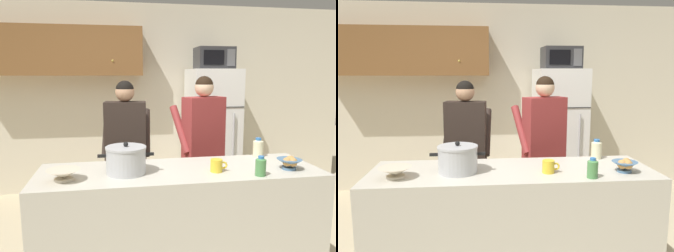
{
  "view_description": "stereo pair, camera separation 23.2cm",
  "coord_description": "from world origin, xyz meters",
  "views": [
    {
      "loc": [
        -0.5,
        -2.35,
        1.64
      ],
      "look_at": [
        0.0,
        0.55,
        1.17
      ],
      "focal_mm": 34.73,
      "sensor_mm": 36.0,
      "label": 1
    },
    {
      "loc": [
        -0.27,
        -2.38,
        1.64
      ],
      "look_at": [
        0.0,
        0.55,
        1.17
      ],
      "focal_mm": 34.73,
      "sensor_mm": 36.0,
      "label": 2
    }
  ],
  "objects": [
    {
      "name": "bottle_near_edge",
      "position": [
        0.54,
        -0.25,
        0.99
      ],
      "size": [
        0.08,
        0.08,
        0.14
      ],
      "color": "#4C8C4C",
      "rests_on": "kitchen_island"
    },
    {
      "name": "bottle_mid_counter",
      "position": [
        0.76,
        0.26,
        1.0
      ],
      "size": [
        0.09,
        0.09,
        0.17
      ],
      "color": "beige",
      "rests_on": "kitchen_island"
    },
    {
      "name": "person_by_sink",
      "position": [
        0.41,
        0.82,
        1.01
      ],
      "size": [
        0.58,
        0.53,
        1.62
      ],
      "color": "#33384C",
      "rests_on": "ground"
    },
    {
      "name": "refrigerator",
      "position": [
        0.84,
        1.85,
        0.86
      ],
      "size": [
        0.64,
        0.68,
        1.71
      ],
      "color": "white",
      "rests_on": "ground"
    },
    {
      "name": "cooking_pot",
      "position": [
        -0.41,
        -0.03,
        1.02
      ],
      "size": [
        0.41,
        0.3,
        0.24
      ],
      "color": "silver",
      "rests_on": "kitchen_island"
    },
    {
      "name": "coffee_mug",
      "position": [
        0.26,
        -0.11,
        0.97
      ],
      "size": [
        0.13,
        0.09,
        0.1
      ],
      "color": "yellow",
      "rests_on": "kitchen_island"
    },
    {
      "name": "microwave",
      "position": [
        0.84,
        1.83,
        1.85
      ],
      "size": [
        0.48,
        0.37,
        0.28
      ],
      "color": "#2D2D30",
      "rests_on": "refrigerator"
    },
    {
      "name": "back_wall_unit",
      "position": [
        -0.24,
        2.25,
        1.43
      ],
      "size": [
        6.0,
        0.48,
        2.6
      ],
      "color": "beige",
      "rests_on": "ground"
    },
    {
      "name": "kitchen_island",
      "position": [
        0.0,
        0.0,
        0.46
      ],
      "size": [
        2.15,
        0.68,
        0.92
      ],
      "primitive_type": "cube",
      "color": "beige",
      "rests_on": "ground"
    },
    {
      "name": "person_near_pot",
      "position": [
        -0.38,
        0.83,
        0.98
      ],
      "size": [
        0.52,
        0.45,
        1.58
      ],
      "color": "#726656",
      "rests_on": "ground"
    },
    {
      "name": "bread_bowl",
      "position": [
        0.82,
        -0.14,
        0.97
      ],
      "size": [
        0.19,
        0.19,
        0.1
      ],
      "color": "#4C7299",
      "rests_on": "kitchen_island"
    },
    {
      "name": "empty_bowl",
      "position": [
        -0.84,
        -0.13,
        0.97
      ],
      "size": [
        0.23,
        0.23,
        0.08
      ],
      "color": "beige",
      "rests_on": "kitchen_island"
    }
  ]
}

